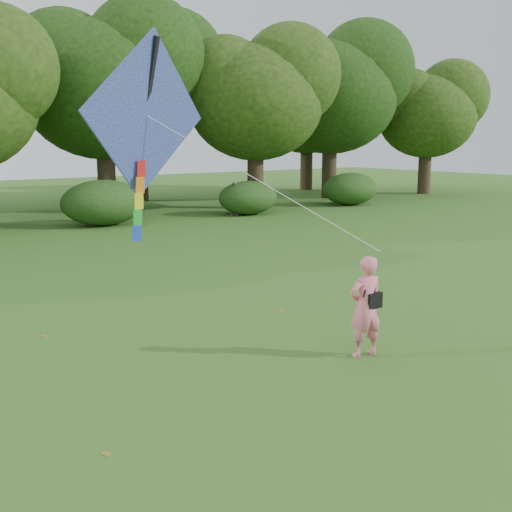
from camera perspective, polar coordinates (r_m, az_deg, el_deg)
ground at (r=10.91m, az=10.78°, el=-8.72°), size 100.00×100.00×0.00m
man_kite_flyer at (r=10.63m, az=9.69°, el=-4.46°), size 0.67×0.50×1.68m
bystander_right at (r=29.66m, az=-1.92°, el=5.10°), size 0.86×0.97×1.58m
crossbody_bag at (r=10.67m, az=10.26°, el=-3.81°), size 0.43×0.20×0.69m
flying_kite at (r=10.59m, az=-9.75°, el=12.03°), size 4.18×2.85×3.50m
tree_line at (r=31.28m, az=-19.86°, el=13.61°), size 54.70×15.30×9.48m
shrub_band at (r=25.62m, az=-20.83°, el=3.73°), size 39.15×3.22×1.88m
fallen_leaves at (r=12.91m, az=9.55°, el=-5.63°), size 10.20×13.73×0.01m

